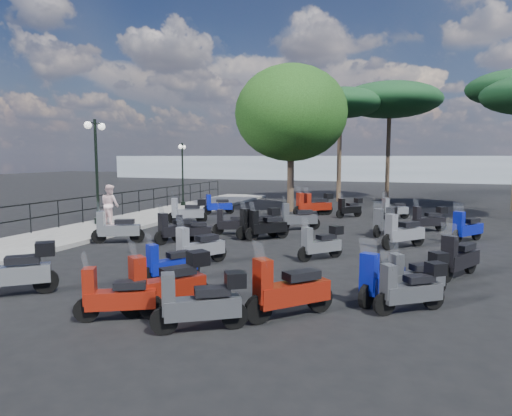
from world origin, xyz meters
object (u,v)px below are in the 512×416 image
(scooter_28, at_px, (429,220))
(scooter_23, at_px, (349,208))
(scooter_8, at_px, (192,230))
(scooter_15, at_px, (266,226))
(scooter_6, at_px, (116,297))
(scooter_25, at_px, (381,279))
(scooter_3, at_px, (232,224))
(lamp_post_2, at_px, (183,170))
(lamp_post_1, at_px, (96,165))
(scooter_7, at_px, (168,283))
(scooter_1, at_px, (12,271))
(scooter_9, at_px, (176,229))
(scooter_27, at_px, (467,228))
(scooter_14, at_px, (199,248))
(scooter_12, at_px, (288,291))
(scooter_22, at_px, (385,222))
(scooter_18, at_px, (201,303))
(scooter_5, at_px, (218,206))
(scooter_11, at_px, (318,205))
(broadleaf_tree, at_px, (291,113))
(scooter_26, at_px, (459,258))
(scooter_2, at_px, (117,229))
(scooter_21, at_px, (403,233))
(scooter_19, at_px, (416,276))
(scooter_20, at_px, (321,244))
(scooter_4, at_px, (188,211))
(scooter_31, at_px, (411,289))
(scooter_13, at_px, (170,264))
(pine_0, at_px, (390,100))
(scooter_10, at_px, (259,224))
(pedestrian_far, at_px, (110,205))

(scooter_28, bearing_deg, scooter_23, 13.95)
(scooter_8, bearing_deg, scooter_15, -83.49)
(scooter_6, distance_m, scooter_25, 5.15)
(scooter_3, bearing_deg, lamp_post_2, 22.30)
(lamp_post_1, xyz_separation_m, scooter_7, (8.13, -8.13, -2.06))
(scooter_1, relative_size, scooter_9, 0.98)
(lamp_post_1, bearing_deg, scooter_8, -23.41)
(scooter_25, bearing_deg, scooter_27, -83.97)
(lamp_post_1, relative_size, scooter_25, 2.63)
(scooter_7, height_order, scooter_28, scooter_7)
(lamp_post_2, bearing_deg, scooter_14, -75.26)
(scooter_12, relative_size, scooter_22, 0.92)
(scooter_9, bearing_deg, scooter_18, 150.68)
(lamp_post_2, distance_m, scooter_28, 13.91)
(scooter_5, relative_size, scooter_11, 0.97)
(scooter_1, height_order, broadleaf_tree, broadleaf_tree)
(lamp_post_1, xyz_separation_m, scooter_14, (7.00, -4.61, -2.13))
(lamp_post_1, relative_size, scooter_26, 2.69)
(scooter_5, bearing_deg, scooter_2, 144.81)
(scooter_15, height_order, scooter_21, scooter_21)
(scooter_19, bearing_deg, scooter_8, 23.62)
(scooter_3, relative_size, scooter_25, 0.92)
(scooter_18, height_order, scooter_27, scooter_27)
(scooter_20, xyz_separation_m, scooter_25, (1.92, -3.36, 0.01))
(lamp_post_2, height_order, scooter_3, lamp_post_2)
(scooter_7, height_order, scooter_12, scooter_12)
(scooter_4, bearing_deg, scooter_11, -66.85)
(lamp_post_1, xyz_separation_m, scooter_6, (7.54, -8.90, -2.17))
(lamp_post_2, bearing_deg, scooter_5, -49.25)
(scooter_4, relative_size, scooter_14, 1.09)
(scooter_7, bearing_deg, scooter_31, -124.93)
(scooter_4, distance_m, scooter_13, 9.50)
(scooter_31, bearing_deg, scooter_3, 5.98)
(scooter_1, distance_m, broadleaf_tree, 17.28)
(scooter_19, relative_size, broadleaf_tree, 0.17)
(lamp_post_1, bearing_deg, scooter_25, -33.44)
(scooter_4, relative_size, scooter_13, 1.29)
(scooter_2, distance_m, scooter_28, 11.75)
(scooter_15, bearing_deg, scooter_9, 72.50)
(scooter_6, bearing_deg, pine_0, -34.60)
(scooter_4, height_order, scooter_31, scooter_4)
(scooter_28, bearing_deg, scooter_10, 87.73)
(pedestrian_far, height_order, scooter_6, pedestrian_far)
(scooter_28, xyz_separation_m, broadleaf_tree, (-6.92, 4.73, 4.72))
(lamp_post_2, distance_m, pine_0, 14.74)
(pedestrian_far, bearing_deg, scooter_7, 152.90)
(scooter_7, bearing_deg, scooter_4, -27.25)
(pedestrian_far, height_order, broadleaf_tree, broadleaf_tree)
(scooter_1, height_order, scooter_23, scooter_1)
(scooter_21, distance_m, scooter_22, 2.42)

